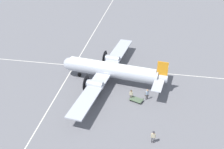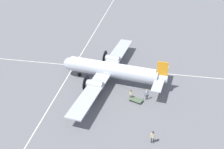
# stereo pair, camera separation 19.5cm
# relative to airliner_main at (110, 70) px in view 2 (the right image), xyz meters

# --- Properties ---
(ground_plane) EXTENTS (300.00, 300.00, 0.00)m
(ground_plane) POSITION_rel_airliner_main_xyz_m (0.36, -0.05, -2.37)
(ground_plane) COLOR slate
(apron_line_eastwest) EXTENTS (120.00, 0.16, 0.01)m
(apron_line_eastwest) POSITION_rel_airliner_main_xyz_m (0.36, 4.38, -2.37)
(apron_line_eastwest) COLOR silver
(apron_line_eastwest) RESTS_ON ground_plane
(apron_line_northsouth) EXTENTS (0.16, 120.00, 0.01)m
(apron_line_northsouth) POSITION_rel_airliner_main_xyz_m (-7.67, -0.05, -2.37)
(apron_line_northsouth) COLOR silver
(apron_line_northsouth) RESTS_ON ground_plane
(airliner_main) EXTENTS (18.15, 26.33, 5.33)m
(airliner_main) POSITION_rel_airliner_main_xyz_m (0.00, 0.00, 0.00)
(airliner_main) COLOR #ADB2BC
(airliner_main) RESTS_ON ground_plane
(crew_foreground) EXTENTS (0.62, 0.32, 1.81)m
(crew_foreground) POSITION_rel_airliner_main_xyz_m (7.96, -13.20, -1.24)
(crew_foreground) COLOR #2D2D33
(crew_foreground) RESTS_ON ground_plane
(passenger_boarding) EXTENTS (0.56, 0.30, 1.65)m
(passenger_boarding) POSITION_rel_airliner_main_xyz_m (4.13, -4.39, -1.34)
(passenger_boarding) COLOR #473D2D
(passenger_boarding) RESTS_ON ground_plane
(ramp_agent) EXTENTS (0.50, 0.46, 1.86)m
(ramp_agent) POSITION_rel_airliner_main_xyz_m (6.57, -4.03, -1.23)
(ramp_agent) COLOR #2D2D33
(ramp_agent) RESTS_ON ground_plane
(suitcase_near_door) EXTENTS (0.39, 0.16, 0.65)m
(suitcase_near_door) POSITION_rel_airliner_main_xyz_m (6.41, -3.11, -2.07)
(suitcase_near_door) COLOR #47331E
(suitcase_near_door) RESTS_ON ground_plane
(baggage_cart) EXTENTS (2.30, 1.84, 0.56)m
(baggage_cart) POSITION_rel_airliner_main_xyz_m (5.02, -4.76, -2.10)
(baggage_cart) COLOR #4C6047
(baggage_cart) RESTS_ON ground_plane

